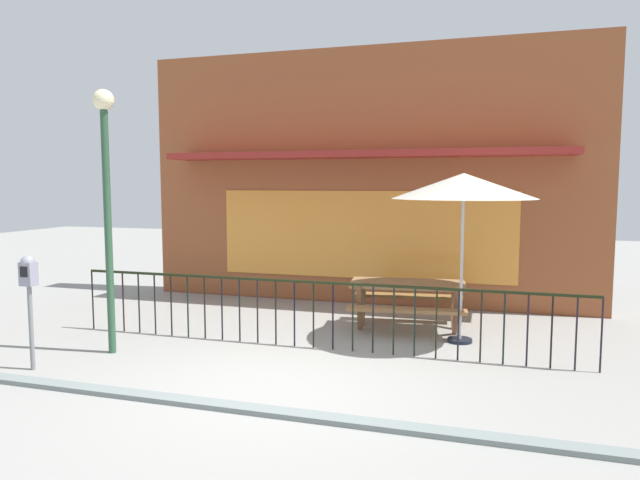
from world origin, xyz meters
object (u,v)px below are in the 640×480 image
Objects in this scene: patio_umbrella at (464,187)px; street_lamp at (106,181)px; parking_meter_near at (29,282)px; picnic_table_left at (407,292)px.

street_lamp reaches higher than patio_umbrella.
street_lamp is (0.49, 0.91, 1.25)m from parking_meter_near.
picnic_table_left is 1.33× the size of parking_meter_near.
street_lamp is at bearing -146.92° from picnic_table_left.
street_lamp is (-3.74, -2.43, 1.76)m from picnic_table_left.
parking_meter_near is (-4.23, -3.34, 0.51)m from picnic_table_left.
parking_meter_near is 1.62m from street_lamp.
parking_meter_near is (-5.08, -2.85, -1.17)m from patio_umbrella.
parking_meter_near reaches higher than picnic_table_left.
picnic_table_left is 4.79m from street_lamp.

